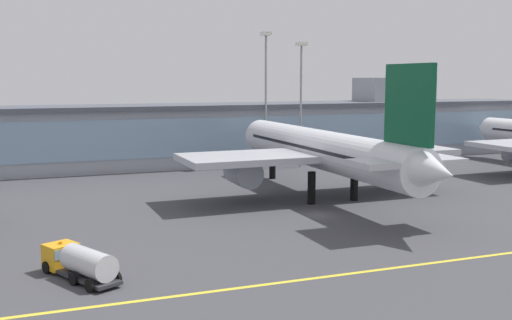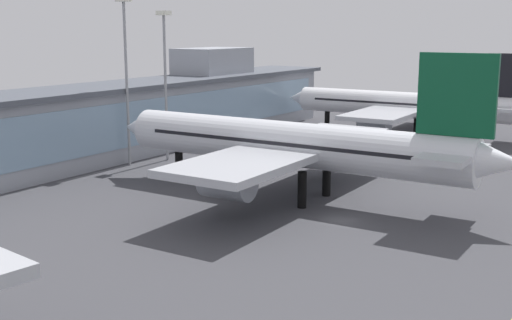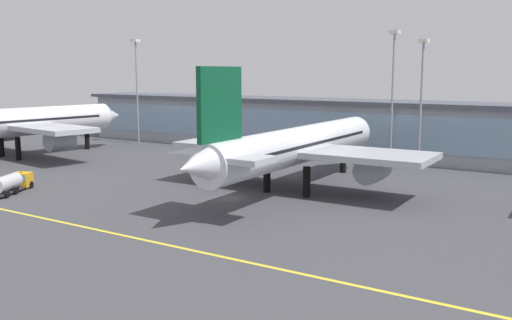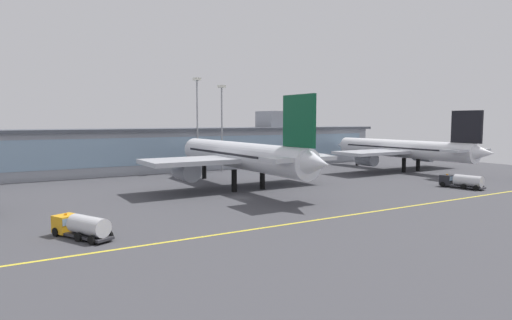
{
  "view_description": "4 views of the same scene",
  "coord_description": "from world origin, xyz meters",
  "px_view_note": "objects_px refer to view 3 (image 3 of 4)",
  "views": [
    {
      "loc": [
        -33.73,
        -67.33,
        17.14
      ],
      "look_at": [
        -4.48,
        9.6,
        6.05
      ],
      "focal_mm": 42.41,
      "sensor_mm": 36.0,
      "label": 1
    },
    {
      "loc": [
        -64.64,
        -30.13,
        21.39
      ],
      "look_at": [
        1.18,
        12.16,
        5.48
      ],
      "focal_mm": 45.64,
      "sensor_mm": 36.0,
      "label": 2
    },
    {
      "loc": [
        45.96,
        -65.26,
        18.17
      ],
      "look_at": [
        -1.95,
        10.22,
        4.05
      ],
      "focal_mm": 39.3,
      "sensor_mm": 36.0,
      "label": 3
    },
    {
      "loc": [
        -38.74,
        -71.34,
        14.47
      ],
      "look_at": [
        8.34,
        7.62,
        6.1
      ],
      "focal_mm": 30.85,
      "sensor_mm": 36.0,
      "label": 4
    }
  ],
  "objects_px": {
    "airliner_near_left": "(22,123)",
    "fuel_tanker_truck": "(12,183)",
    "apron_light_mast_west": "(422,85)",
    "apron_light_mast_centre": "(137,77)",
    "airliner_near_right": "(297,146)",
    "apron_light_mast_east": "(393,79)"
  },
  "relations": [
    {
      "from": "airliner_near_right",
      "to": "fuel_tanker_truck",
      "type": "xyz_separation_m",
      "value": [
        -35.92,
        -24.44,
        -5.36
      ]
    },
    {
      "from": "apron_light_mast_west",
      "to": "apron_light_mast_east",
      "type": "bearing_deg",
      "value": 158.87
    },
    {
      "from": "fuel_tanker_truck",
      "to": "apron_light_mast_centre",
      "type": "relative_size",
      "value": 0.35
    },
    {
      "from": "airliner_near_left",
      "to": "apron_light_mast_east",
      "type": "bearing_deg",
      "value": -57.47
    },
    {
      "from": "airliner_near_right",
      "to": "apron_light_mast_centre",
      "type": "height_order",
      "value": "apron_light_mast_centre"
    },
    {
      "from": "fuel_tanker_truck",
      "to": "apron_light_mast_west",
      "type": "relative_size",
      "value": 0.38
    },
    {
      "from": "airliner_near_left",
      "to": "airliner_near_right",
      "type": "xyz_separation_m",
      "value": [
        66.18,
        1.08,
        -0.55
      ]
    },
    {
      "from": "apron_light_mast_west",
      "to": "apron_light_mast_centre",
      "type": "bearing_deg",
      "value": -179.77
    },
    {
      "from": "airliner_near_left",
      "to": "fuel_tanker_truck",
      "type": "xyz_separation_m",
      "value": [
        30.26,
        -23.35,
        -5.91
      ]
    },
    {
      "from": "airliner_near_right",
      "to": "apron_light_mast_east",
      "type": "xyz_separation_m",
      "value": [
        3.89,
        31.74,
        9.89
      ]
    },
    {
      "from": "fuel_tanker_truck",
      "to": "apron_light_mast_east",
      "type": "distance_m",
      "value": 70.52
    },
    {
      "from": "airliner_near_left",
      "to": "apron_light_mast_east",
      "type": "distance_m",
      "value": 77.94
    },
    {
      "from": "fuel_tanker_truck",
      "to": "apron_light_mast_west",
      "type": "height_order",
      "value": "apron_light_mast_west"
    },
    {
      "from": "apron_light_mast_west",
      "to": "apron_light_mast_east",
      "type": "relative_size",
      "value": 0.93
    },
    {
      "from": "apron_light_mast_centre",
      "to": "apron_light_mast_east",
      "type": "bearing_deg",
      "value": 2.39
    },
    {
      "from": "apron_light_mast_west",
      "to": "apron_light_mast_east",
      "type": "distance_m",
      "value": 6.86
    },
    {
      "from": "apron_light_mast_west",
      "to": "apron_light_mast_centre",
      "type": "relative_size",
      "value": 0.92
    },
    {
      "from": "apron_light_mast_centre",
      "to": "fuel_tanker_truck",
      "type": "bearing_deg",
      "value": -64.45
    },
    {
      "from": "apron_light_mast_west",
      "to": "apron_light_mast_centre",
      "type": "height_order",
      "value": "apron_light_mast_centre"
    },
    {
      "from": "airliner_near_left",
      "to": "apron_light_mast_west",
      "type": "height_order",
      "value": "apron_light_mast_west"
    },
    {
      "from": "airliner_near_left",
      "to": "fuel_tanker_truck",
      "type": "bearing_deg",
      "value": -120.22
    },
    {
      "from": "airliner_near_left",
      "to": "apron_light_mast_centre",
      "type": "distance_m",
      "value": 31.89
    }
  ]
}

